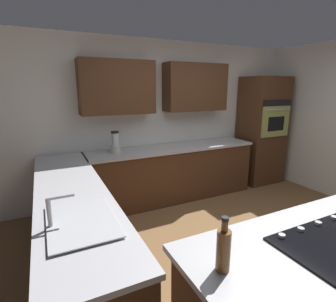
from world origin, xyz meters
TOP-DOWN VIEW (x-y plane):
  - ground_plane at (0.00, 0.00)m, footprint 14.00×14.00m
  - wall_back at (0.07, -2.04)m, footprint 6.00×0.44m
  - lower_cabinets_back at (0.10, -1.72)m, footprint 2.80×0.60m
  - countertop_back at (0.10, -1.72)m, footprint 2.84×0.64m
  - lower_cabinets_side at (1.82, -0.55)m, footprint 0.60×2.90m
  - countertop_side at (1.82, -0.55)m, footprint 0.64×2.94m
  - wall_oven at (-1.85, -1.72)m, footprint 0.80×0.66m
  - sink_unit at (1.83, 0.17)m, footprint 0.46×0.70m
  - blender at (1.05, -1.76)m, footprint 0.15×0.15m
  - oil_bottle at (1.22, 1.03)m, footprint 0.08×0.08m

SIDE VIEW (x-z plane):
  - ground_plane at x=0.00m, z-range 0.00..0.00m
  - lower_cabinets_back at x=0.10m, z-range 0.00..0.86m
  - lower_cabinets_side at x=1.82m, z-range 0.00..0.86m
  - countertop_back at x=0.10m, z-range 0.86..0.90m
  - countertop_side at x=1.82m, z-range 0.86..0.90m
  - sink_unit at x=1.83m, z-range 0.80..1.03m
  - oil_bottle at x=1.22m, z-range 0.87..1.18m
  - wall_oven at x=-1.85m, z-range 0.00..2.05m
  - blender at x=1.05m, z-range 0.88..1.20m
  - wall_back at x=0.07m, z-range 0.15..2.75m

